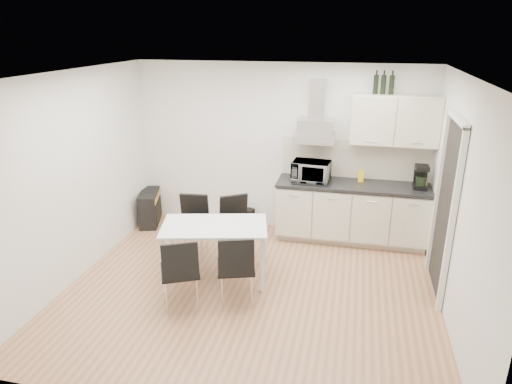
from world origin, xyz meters
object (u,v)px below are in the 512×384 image
dining_table (214,232)px  chair_far_right (238,229)px  chair_near_right (236,268)px  chair_far_left (192,228)px  floor_speaker (248,217)px  guitar_amp (150,208)px  chair_near_left (180,272)px  kitchenette (355,189)px

dining_table → chair_far_right: (0.14, 0.61, -0.22)m
dining_table → chair_near_right: bearing=-61.7°
chair_far_left → floor_speaker: 1.35m
chair_far_right → guitar_amp: chair_far_right is taller
chair_near_right → floor_speaker: 2.21m
chair_far_right → dining_table: bearing=44.2°
guitar_amp → floor_speaker: guitar_amp is taller
chair_far_right → chair_far_left: bearing=-22.5°
chair_far_left → chair_far_right: same height
floor_speaker → chair_near_right: bearing=-61.2°
chair_far_right → chair_near_left: size_ratio=1.00×
chair_far_right → chair_near_right: bearing=70.5°
floor_speaker → chair_near_left: bearing=-76.4°
chair_near_right → chair_far_right: bearing=85.6°
guitar_amp → chair_near_right: bearing=-60.3°
chair_far_left → floor_speaker: chair_far_left is taller
dining_table → chair_far_left: 0.74m
dining_table → guitar_amp: dining_table is taller
chair_near_right → floor_speaker: (-0.38, 2.16, -0.29)m
dining_table → chair_far_right: size_ratio=1.63×
chair_near_left → guitar_amp: 2.55m
chair_far_right → chair_near_left: bearing=42.0°
chair_far_right → chair_near_left: same height
floor_speaker → dining_table: bearing=-71.6°
dining_table → chair_near_left: bearing=-120.4°
kitchenette → chair_near_right: kitchenette is taller
kitchenette → chair_near_left: 2.95m
chair_far_left → guitar_amp: bearing=-47.1°
chair_near_right → guitar_amp: chair_near_right is taller
guitar_amp → chair_far_right: bearing=-42.6°
kitchenette → chair_far_right: kitchenette is taller
chair_near_right → chair_near_left: bearing=-176.9°
chair_far_left → chair_near_right: (0.89, -0.94, 0.00)m
kitchenette → chair_far_right: (-1.55, -0.94, -0.39)m
dining_table → chair_far_left: size_ratio=1.63×
dining_table → chair_near_left: 0.74m
chair_far_right → floor_speaker: size_ratio=3.01×
dining_table → chair_far_right: 0.67m
kitchenette → chair_near_right: bearing=-123.0°
dining_table → guitar_amp: (-1.59, 1.47, -0.39)m
kitchenette → guitar_amp: 3.33m
chair_near_left → chair_far_left: bearing=78.0°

